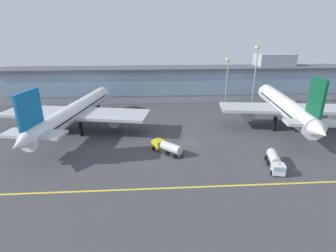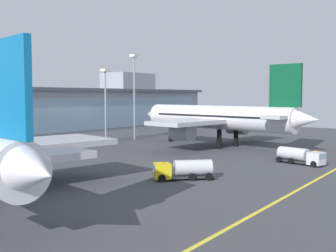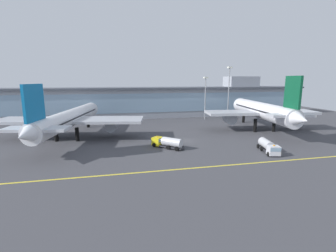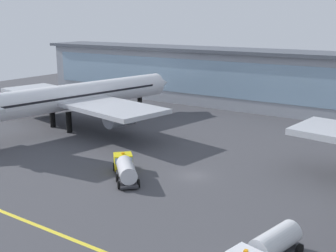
{
  "view_description": "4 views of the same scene",
  "coord_description": "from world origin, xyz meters",
  "px_view_note": "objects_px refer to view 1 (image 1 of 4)",
  "views": [
    {
      "loc": [
        -11.18,
        -65.51,
        29.31
      ],
      "look_at": [
        -6.64,
        2.27,
        4.13
      ],
      "focal_mm": 27.6,
      "sensor_mm": 36.0,
      "label": 1
    },
    {
      "loc": [
        -58.22,
        -39.87,
        12.48
      ],
      "look_at": [
        9.13,
        8.86,
        6.31
      ],
      "focal_mm": 44.64,
      "sensor_mm": 36.0,
      "label": 2
    },
    {
      "loc": [
        -21.0,
        -67.12,
        18.01
      ],
      "look_at": [
        -4.37,
        7.11,
        3.36
      ],
      "focal_mm": 25.87,
      "sensor_mm": 36.0,
      "label": 3
    },
    {
      "loc": [
        27.45,
        -48.11,
        21.53
      ],
      "look_at": [
        -6.76,
        3.69,
        5.55
      ],
      "focal_mm": 44.42,
      "sensor_mm": 36.0,
      "label": 4
    }
  ],
  "objects_px": {
    "baggage_tug_near": "(275,162)",
    "apron_light_mast_west": "(227,74)",
    "fuel_tanker_truck": "(166,147)",
    "airliner_near_right": "(285,107)",
    "airliner_near_left": "(74,112)",
    "apron_light_mast_centre": "(256,68)"
  },
  "relations": [
    {
      "from": "apron_light_mast_west",
      "to": "apron_light_mast_centre",
      "type": "height_order",
      "value": "apron_light_mast_centre"
    },
    {
      "from": "airliner_near_right",
      "to": "apron_light_mast_west",
      "type": "bearing_deg",
      "value": 30.08
    },
    {
      "from": "apron_light_mast_centre",
      "to": "airliner_near_left",
      "type": "bearing_deg",
      "value": -158.61
    },
    {
      "from": "apron_light_mast_centre",
      "to": "airliner_near_right",
      "type": "bearing_deg",
      "value": -90.45
    },
    {
      "from": "apron_light_mast_west",
      "to": "airliner_near_left",
      "type": "bearing_deg",
      "value": -154.56
    },
    {
      "from": "apron_light_mast_west",
      "to": "fuel_tanker_truck",
      "type": "bearing_deg",
      "value": -122.75
    },
    {
      "from": "airliner_near_left",
      "to": "fuel_tanker_truck",
      "type": "bearing_deg",
      "value": -110.57
    },
    {
      "from": "airliner_near_left",
      "to": "baggage_tug_near",
      "type": "bearing_deg",
      "value": -106.33
    },
    {
      "from": "airliner_near_left",
      "to": "apron_light_mast_west",
      "type": "bearing_deg",
      "value": -53.64
    },
    {
      "from": "airliner_near_left",
      "to": "apron_light_mast_centre",
      "type": "relative_size",
      "value": 2.3
    },
    {
      "from": "fuel_tanker_truck",
      "to": "baggage_tug_near",
      "type": "bearing_deg",
      "value": -157.54
    },
    {
      "from": "fuel_tanker_truck",
      "to": "apron_light_mast_west",
      "type": "height_order",
      "value": "apron_light_mast_west"
    },
    {
      "from": "baggage_tug_near",
      "to": "apron_light_mast_west",
      "type": "distance_m",
      "value": 53.06
    },
    {
      "from": "airliner_near_right",
      "to": "fuel_tanker_truck",
      "type": "bearing_deg",
      "value": 119.35
    },
    {
      "from": "airliner_near_left",
      "to": "apron_light_mast_west",
      "type": "distance_m",
      "value": 59.9
    },
    {
      "from": "baggage_tug_near",
      "to": "apron_light_mast_centre",
      "type": "xyz_separation_m",
      "value": [
        14.24,
        51.64,
        13.99
      ]
    },
    {
      "from": "fuel_tanker_truck",
      "to": "apron_light_mast_west",
      "type": "xyz_separation_m",
      "value": [
        26.99,
        41.96,
        11.45
      ]
    },
    {
      "from": "airliner_near_left",
      "to": "baggage_tug_near",
      "type": "relative_size",
      "value": 5.82
    },
    {
      "from": "airliner_near_left",
      "to": "fuel_tanker_truck",
      "type": "distance_m",
      "value": 31.73
    },
    {
      "from": "airliner_near_right",
      "to": "apron_light_mast_west",
      "type": "xyz_separation_m",
      "value": [
        -11.07,
        26.78,
        6.0
      ]
    },
    {
      "from": "baggage_tug_near",
      "to": "apron_light_mast_west",
      "type": "height_order",
      "value": "apron_light_mast_west"
    },
    {
      "from": "apron_light_mast_west",
      "to": "baggage_tug_near",
      "type": "bearing_deg",
      "value": -93.27
    }
  ]
}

